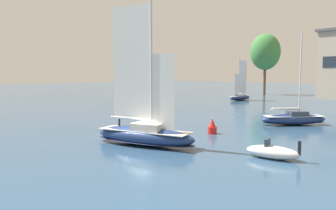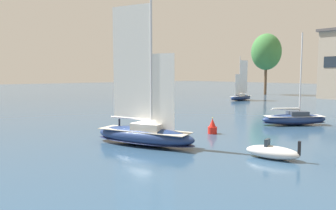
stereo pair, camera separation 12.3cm
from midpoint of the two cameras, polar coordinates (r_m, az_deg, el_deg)
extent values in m
plane|color=#2D4C6B|center=(31.62, -4.28, -6.96)|extent=(400.00, 400.00, 0.00)
cylinder|color=brown|center=(111.59, 16.43, 4.50)|extent=(0.85, 0.85, 10.62)
ellipsoid|color=#3D7A3D|center=(111.80, 16.55, 8.87)|extent=(9.56, 9.56, 11.68)
ellipsoid|color=navy|center=(31.44, -4.29, -5.38)|extent=(10.81, 6.61, 1.78)
ellipsoid|color=#19234C|center=(31.54, -4.28, -6.25)|extent=(10.92, 6.67, 0.21)
cube|color=#BCB7A8|center=(31.35, -4.30, -4.45)|extent=(9.47, 5.70, 0.06)
cube|color=beige|center=(31.01, -3.48, -3.81)|extent=(3.48, 2.99, 0.73)
cylinder|color=silver|center=(30.46, -3.04, 7.69)|extent=(0.21, 0.21, 13.08)
cylinder|color=silver|center=(32.00, -6.62, -2.31)|extent=(4.44, 1.91, 0.18)
cube|color=white|center=(31.62, -6.44, 7.34)|extent=(4.03, 1.64, 10.73)
cube|color=white|center=(29.87, -0.94, 2.09)|extent=(2.15, 0.88, 7.20)
cylinder|color=#232838|center=(33.30, -8.58, -3.11)|extent=(0.26, 0.26, 0.85)
cylinder|color=silver|center=(33.20, -8.59, -1.83)|extent=(0.44, 0.44, 0.65)
sphere|color=tan|center=(33.15, -8.61, -1.07)|extent=(0.24, 0.24, 0.24)
ellipsoid|color=navy|center=(85.79, 12.40, 1.27)|extent=(2.63, 8.15, 1.37)
ellipsoid|color=#19234C|center=(85.81, 12.39, 1.02)|extent=(2.66, 8.23, 0.16)
cube|color=silver|center=(85.76, 12.40, 1.54)|extent=(2.22, 7.17, 0.06)
cube|color=silver|center=(85.41, 12.25, 1.74)|extent=(1.68, 2.33, 0.56)
cylinder|color=silver|center=(85.04, 12.23, 4.93)|extent=(0.16, 0.16, 10.07)
cylinder|color=silver|center=(86.67, 12.85, 2.12)|extent=(0.31, 3.63, 0.14)
cube|color=white|center=(86.42, 12.86, 4.85)|extent=(0.19, 3.33, 8.26)
cube|color=white|center=(84.28, 11.81, 3.39)|extent=(0.11, 1.77, 5.54)
ellipsoid|color=navy|center=(46.68, 20.97, -2.34)|extent=(6.97, 8.60, 1.49)
ellipsoid|color=#19234C|center=(46.73, 20.95, -2.84)|extent=(7.04, 8.69, 0.18)
cube|color=silver|center=(46.62, 20.99, -1.81)|extent=(6.06, 7.51, 0.06)
cube|color=#333D4C|center=(46.78, 21.48, -1.39)|extent=(2.80, 2.99, 0.61)
cylinder|color=silver|center=(46.61, 21.99, 4.94)|extent=(0.18, 0.18, 10.94)
cylinder|color=silver|center=(45.96, 19.62, -0.73)|extent=(2.35, 3.33, 0.15)
cylinder|color=white|center=(45.95, 19.62, -0.60)|extent=(2.20, 3.06, 0.24)
ellipsoid|color=silver|center=(27.86, 17.62, -7.83)|extent=(4.60, 2.80, 1.03)
cube|color=black|center=(27.25, 21.81, -7.04)|extent=(0.26, 0.28, 1.14)
cube|color=#28333D|center=(27.82, 16.81, -6.30)|extent=(0.46, 0.89, 0.62)
cylinder|color=red|center=(37.69, 7.62, -4.37)|extent=(1.04, 1.04, 0.78)
cone|color=red|center=(37.55, 7.63, -3.07)|extent=(0.78, 0.78, 0.95)
sphere|color=#F2F266|center=(37.47, 7.64, -2.23)|extent=(0.16, 0.16, 0.16)
camera|label=1|loc=(0.06, -90.11, -0.01)|focal=35.00mm
camera|label=2|loc=(0.06, 89.89, 0.01)|focal=35.00mm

